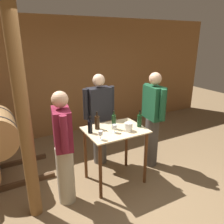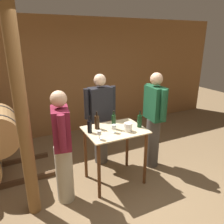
# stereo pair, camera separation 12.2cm
# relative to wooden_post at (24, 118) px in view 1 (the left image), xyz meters

# --- Properties ---
(ground_plane) EXTENTS (14.00, 14.00, 0.00)m
(ground_plane) POSITION_rel_wooden_post_xyz_m (1.27, -0.44, -1.35)
(ground_plane) COLOR brown
(back_wall) EXTENTS (8.40, 0.05, 2.70)m
(back_wall) POSITION_rel_wooden_post_xyz_m (1.27, 2.41, 0.00)
(back_wall) COLOR brown
(back_wall) RESTS_ON ground_plane
(tasting_table) EXTENTS (0.90, 0.69, 0.91)m
(tasting_table) POSITION_rel_wooden_post_xyz_m (1.28, 0.13, -0.64)
(tasting_table) COLOR beige
(tasting_table) RESTS_ON ground_plane
(wooden_post) EXTENTS (0.16, 0.16, 2.70)m
(wooden_post) POSITION_rel_wooden_post_xyz_m (0.00, 0.00, 0.00)
(wooden_post) COLOR brown
(wooden_post) RESTS_ON ground_plane
(wine_bottle_far_left) EXTENTS (0.07, 0.07, 0.27)m
(wine_bottle_far_left) POSITION_rel_wooden_post_xyz_m (0.89, 0.18, -0.34)
(wine_bottle_far_left) COLOR black
(wine_bottle_far_left) RESTS_ON tasting_table
(wine_bottle_left) EXTENTS (0.08, 0.08, 0.28)m
(wine_bottle_left) POSITION_rel_wooden_post_xyz_m (1.05, 0.27, -0.33)
(wine_bottle_left) COLOR black
(wine_bottle_left) RESTS_ON tasting_table
(wine_bottle_center) EXTENTS (0.07, 0.07, 0.30)m
(wine_bottle_center) POSITION_rel_wooden_post_xyz_m (1.27, 0.15, -0.32)
(wine_bottle_center) COLOR #193819
(wine_bottle_center) RESTS_ON tasting_table
(wine_bottle_right) EXTENTS (0.07, 0.07, 0.26)m
(wine_bottle_right) POSITION_rel_wooden_post_xyz_m (1.67, 0.04, -0.34)
(wine_bottle_right) COLOR black
(wine_bottle_right) RESTS_ON tasting_table
(wine_glass_near_left) EXTENTS (0.06, 0.06, 0.13)m
(wine_glass_near_left) POSITION_rel_wooden_post_xyz_m (0.93, -0.09, -0.35)
(wine_glass_near_left) COLOR silver
(wine_glass_near_left) RESTS_ON tasting_table
(wine_glass_near_center) EXTENTS (0.07, 0.07, 0.13)m
(wine_glass_near_center) POSITION_rel_wooden_post_xyz_m (1.21, 0.02, -0.35)
(wine_glass_near_center) COLOR silver
(wine_glass_near_center) RESTS_ON tasting_table
(ice_bucket) EXTENTS (0.12, 0.12, 0.13)m
(ice_bucket) POSITION_rel_wooden_post_xyz_m (1.43, -0.02, -0.38)
(ice_bucket) COLOR white
(ice_bucket) RESTS_ON tasting_table
(person_host) EXTENTS (0.59, 0.24, 1.66)m
(person_host) POSITION_rel_wooden_post_xyz_m (1.31, 0.76, -0.47)
(person_host) COLOR #4C4742
(person_host) RESTS_ON ground_plane
(person_visitor_with_scarf) EXTENTS (0.29, 0.58, 1.62)m
(person_visitor_with_scarf) POSITION_rel_wooden_post_xyz_m (0.44, 0.03, -0.50)
(person_visitor_with_scarf) COLOR #B7AD93
(person_visitor_with_scarf) RESTS_ON ground_plane
(person_visitor_bearded) EXTENTS (0.25, 0.59, 1.70)m
(person_visitor_bearded) POSITION_rel_wooden_post_xyz_m (2.09, 0.24, -0.45)
(person_visitor_bearded) COLOR #4C4742
(person_visitor_bearded) RESTS_ON ground_plane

